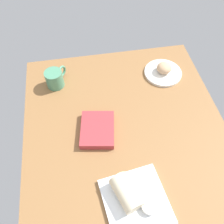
{
  "coord_description": "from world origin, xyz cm",
  "views": [
    {
      "loc": [
        47.42,
        -15.1,
        93.75
      ],
      "look_at": [
        -12.35,
        -4.86,
        7.0
      ],
      "focal_mm": 37.52,
      "sensor_mm": 36.0,
      "label": 1
    }
  ],
  "objects_px": {
    "square_plate": "(136,201)",
    "book_stack": "(97,130)",
    "round_plate": "(163,73)",
    "sauce_cup": "(149,207)",
    "scone_pastry": "(164,68)",
    "breakfast_wrap": "(126,193)",
    "coffee_mug": "(55,78)"
  },
  "relations": [
    {
      "from": "square_plate",
      "to": "book_stack",
      "type": "height_order",
      "value": "book_stack"
    },
    {
      "from": "round_plate",
      "to": "square_plate",
      "type": "height_order",
      "value": "square_plate"
    },
    {
      "from": "square_plate",
      "to": "sauce_cup",
      "type": "height_order",
      "value": "sauce_cup"
    },
    {
      "from": "scone_pastry",
      "to": "breakfast_wrap",
      "type": "xyz_separation_m",
      "value": [
        0.59,
        -0.32,
        0.01
      ]
    },
    {
      "from": "round_plate",
      "to": "sauce_cup",
      "type": "bearing_deg",
      "value": -21.08
    },
    {
      "from": "square_plate",
      "to": "sauce_cup",
      "type": "bearing_deg",
      "value": 53.4
    },
    {
      "from": "scone_pastry",
      "to": "breakfast_wrap",
      "type": "relative_size",
      "value": 0.6
    },
    {
      "from": "sauce_cup",
      "to": "breakfast_wrap",
      "type": "height_order",
      "value": "breakfast_wrap"
    },
    {
      "from": "book_stack",
      "to": "coffee_mug",
      "type": "distance_m",
      "value": 0.35
    },
    {
      "from": "sauce_cup",
      "to": "coffee_mug",
      "type": "distance_m",
      "value": 0.73
    },
    {
      "from": "round_plate",
      "to": "book_stack",
      "type": "xyz_separation_m",
      "value": [
        0.29,
        -0.39,
        0.01
      ]
    },
    {
      "from": "round_plate",
      "to": "book_stack",
      "type": "bearing_deg",
      "value": -52.98
    },
    {
      "from": "round_plate",
      "to": "square_plate",
      "type": "bearing_deg",
      "value": -25.28
    },
    {
      "from": "round_plate",
      "to": "sauce_cup",
      "type": "xyz_separation_m",
      "value": [
        0.64,
        -0.25,
        0.02
      ]
    },
    {
      "from": "round_plate",
      "to": "breakfast_wrap",
      "type": "height_order",
      "value": "breakfast_wrap"
    },
    {
      "from": "sauce_cup",
      "to": "coffee_mug",
      "type": "xyz_separation_m",
      "value": [
        -0.66,
        -0.31,
        0.02
      ]
    },
    {
      "from": "square_plate",
      "to": "coffee_mug",
      "type": "relative_size",
      "value": 1.95
    },
    {
      "from": "breakfast_wrap",
      "to": "square_plate",
      "type": "bearing_deg",
      "value": -55.69
    },
    {
      "from": "scone_pastry",
      "to": "book_stack",
      "type": "distance_m",
      "value": 0.49
    },
    {
      "from": "breakfast_wrap",
      "to": "sauce_cup",
      "type": "bearing_deg",
      "value": -55.69
    },
    {
      "from": "round_plate",
      "to": "sauce_cup",
      "type": "height_order",
      "value": "sauce_cup"
    },
    {
      "from": "breakfast_wrap",
      "to": "round_plate",
      "type": "bearing_deg",
      "value": 42.19
    },
    {
      "from": "scone_pastry",
      "to": "square_plate",
      "type": "distance_m",
      "value": 0.68
    },
    {
      "from": "book_stack",
      "to": "square_plate",
      "type": "bearing_deg",
      "value": 16.89
    },
    {
      "from": "square_plate",
      "to": "coffee_mug",
      "type": "height_order",
      "value": "coffee_mug"
    },
    {
      "from": "round_plate",
      "to": "scone_pastry",
      "type": "bearing_deg",
      "value": 145.1
    },
    {
      "from": "scone_pastry",
      "to": "square_plate",
      "type": "height_order",
      "value": "scone_pastry"
    },
    {
      "from": "square_plate",
      "to": "coffee_mug",
      "type": "bearing_deg",
      "value": -157.1
    },
    {
      "from": "scone_pastry",
      "to": "coffee_mug",
      "type": "xyz_separation_m",
      "value": [
        -0.02,
        -0.56,
        0.01
      ]
    },
    {
      "from": "sauce_cup",
      "to": "book_stack",
      "type": "height_order",
      "value": "sauce_cup"
    },
    {
      "from": "square_plate",
      "to": "breakfast_wrap",
      "type": "distance_m",
      "value": 0.06
    },
    {
      "from": "round_plate",
      "to": "square_plate",
      "type": "xyz_separation_m",
      "value": [
        0.61,
        -0.29,
        0.0
      ]
    }
  ]
}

